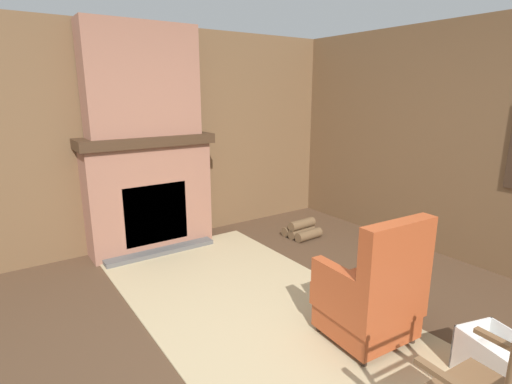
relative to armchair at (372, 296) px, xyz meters
name	(u,v)px	position (x,y,z in m)	size (l,w,h in m)	color
ground_plane	(278,355)	(-0.25, -0.67, -0.37)	(14.00, 14.00, 0.00)	#4C3523
wood_panel_wall_left	(139,139)	(-2.93, -0.67, 0.91)	(0.06, 5.90, 2.55)	brown
wood_panel_wall_back	(493,147)	(-0.24, 2.01, 0.91)	(5.90, 0.09, 2.55)	brown
fireplace_hearth	(150,194)	(-2.70, -0.67, 0.30)	(0.59, 1.50, 1.34)	#93604C
chimney_breast	(142,80)	(-2.71, -0.67, 1.56)	(0.33, 1.24, 1.19)	#93604C
area_rug	(269,318)	(-0.67, -0.44, -0.36)	(3.88, 1.78, 0.01)	tan
armchair	(372,296)	(0.00, 0.00, 0.00)	(0.62, 0.65, 0.99)	#A84723
firewood_stack	(302,230)	(-1.96, 1.03, -0.28)	(0.40, 0.39, 0.23)	brown
laundry_basket	(496,361)	(0.76, 0.29, -0.20)	(0.48, 0.42, 0.33)	white
oil_lamp_vase	(124,129)	(-2.75, -0.89, 1.05)	(0.11, 0.11, 0.23)	#99B29E
storage_case	(179,128)	(-2.75, -0.25, 1.03)	(0.17, 0.23, 0.12)	brown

